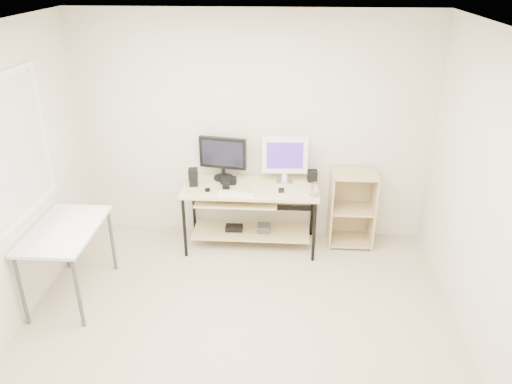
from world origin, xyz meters
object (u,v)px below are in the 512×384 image
at_px(shelf_unit, 351,207).
at_px(side_table, 65,236).
at_px(black_monitor, 223,156).
at_px(audio_controller, 226,182).
at_px(white_imac, 285,156).
at_px(desk, 248,203).

bearing_deg(shelf_unit, side_table, -156.67).
height_order(black_monitor, audio_controller, black_monitor).
distance_m(shelf_unit, black_monitor, 1.59).
xyz_separation_m(black_monitor, white_imac, (0.70, -0.05, 0.03)).
distance_m(side_table, shelf_unit, 3.09).
relative_size(black_monitor, white_imac, 1.00).
bearing_deg(white_imac, desk, -162.17).
relative_size(desk, black_monitor, 2.77).
bearing_deg(white_imac, black_monitor, 173.21).
bearing_deg(shelf_unit, audio_controller, -170.52).
distance_m(side_table, black_monitor, 1.88).
distance_m(side_table, audio_controller, 1.73).
relative_size(desk, audio_controller, 9.42).
relative_size(side_table, audio_controller, 6.28).
height_order(desk, audio_controller, audio_controller).
relative_size(shelf_unit, audio_controller, 5.65).
height_order(desk, white_imac, white_imac).
bearing_deg(white_imac, audio_controller, -163.33).
distance_m(shelf_unit, audio_controller, 1.48).
height_order(side_table, black_monitor, black_monitor).
bearing_deg(audio_controller, desk, 11.34).
relative_size(black_monitor, audio_controller, 3.40).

